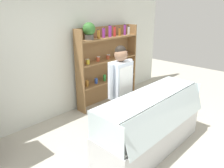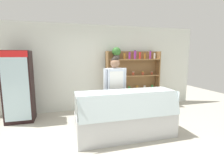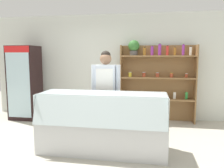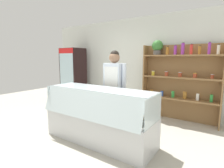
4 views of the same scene
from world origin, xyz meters
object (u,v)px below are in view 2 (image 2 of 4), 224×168
shelving_unit (131,74)px  deli_display_case (126,123)px  drinks_fridge (19,87)px  shop_clerk (115,86)px

shelving_unit → deli_display_case: (-0.90, -1.99, -0.82)m
shelving_unit → deli_display_case: bearing=-114.3°
shelving_unit → deli_display_case: 2.33m
shelving_unit → drinks_fridge: bearing=-174.2°
drinks_fridge → shelving_unit: 3.32m
shelving_unit → shop_clerk: bearing=-125.0°
shelving_unit → shop_clerk: (-0.96, -1.37, -0.11)m
drinks_fridge → deli_display_case: 2.99m
deli_display_case → shop_clerk: (-0.06, 0.62, 0.71)m
deli_display_case → drinks_fridge: bearing=145.4°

